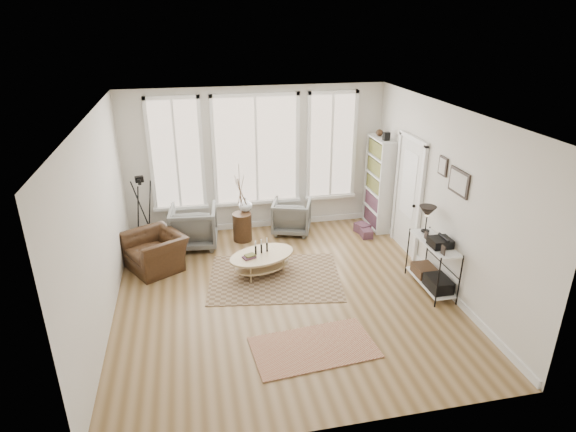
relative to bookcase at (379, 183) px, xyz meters
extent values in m
plane|color=olive|center=(-2.44, -2.23, -0.96)|extent=(5.50, 5.50, 0.00)
plane|color=white|center=(-2.44, -2.23, 1.94)|extent=(5.50, 5.50, 0.00)
cube|color=silver|center=(-2.44, 0.52, 0.49)|extent=(5.20, 0.04, 2.90)
cube|color=silver|center=(-2.44, -4.98, 0.49)|extent=(5.20, 0.04, 2.90)
cube|color=silver|center=(-5.04, -2.23, 0.49)|extent=(0.04, 5.50, 2.90)
cube|color=silver|center=(0.16, -2.23, 0.49)|extent=(0.04, 5.50, 2.90)
cube|color=white|center=(-2.44, 0.51, -0.90)|extent=(5.10, 0.04, 0.12)
cube|color=white|center=(0.15, -2.23, -0.90)|extent=(0.03, 5.40, 0.12)
cube|color=tan|center=(-2.44, 0.50, 0.69)|extent=(1.60, 0.03, 2.10)
cube|color=tan|center=(-3.99, 0.50, 0.69)|extent=(0.90, 0.03, 2.10)
cube|color=tan|center=(-0.89, 0.50, 0.69)|extent=(0.90, 0.03, 2.10)
cube|color=white|center=(-2.44, 0.48, 0.69)|extent=(1.74, 0.06, 2.24)
cube|color=white|center=(-3.99, 0.48, 0.69)|extent=(1.04, 0.06, 2.24)
cube|color=white|center=(-0.89, 0.48, 0.69)|extent=(1.04, 0.06, 2.24)
cube|color=white|center=(-2.44, 0.46, -0.39)|extent=(4.10, 0.12, 0.06)
cube|color=silver|center=(0.14, -1.08, 0.09)|extent=(0.04, 0.88, 2.10)
cube|color=white|center=(0.12, -1.08, 0.34)|extent=(0.01, 0.55, 1.20)
cube|color=white|center=(0.12, -1.57, 0.09)|extent=(0.06, 0.08, 2.18)
cube|color=white|center=(0.12, -0.59, 0.09)|extent=(0.06, 0.08, 2.18)
cube|color=white|center=(0.12, -1.08, 1.18)|extent=(0.06, 1.06, 0.08)
sphere|color=black|center=(0.09, -1.41, 0.04)|extent=(0.06, 0.06, 0.06)
cube|color=white|center=(-0.01, -0.41, -0.01)|extent=(0.30, 0.03, 1.90)
cube|color=white|center=(-0.01, 0.41, -0.01)|extent=(0.30, 0.03, 1.90)
cube|color=white|center=(0.14, 0.00, -0.01)|extent=(0.02, 0.85, 1.90)
cube|color=white|center=(-0.01, 0.00, -0.01)|extent=(0.30, 0.81, 1.90)
cube|color=maroon|center=(-0.01, 0.00, -0.01)|extent=(0.24, 0.75, 1.76)
cube|color=black|center=(-0.01, -0.20, 1.02)|extent=(0.12, 0.10, 0.16)
sphere|color=#3D2514|center=(-0.01, 0.15, 1.01)|extent=(0.14, 0.14, 0.14)
cube|color=white|center=(-0.06, -2.53, -0.84)|extent=(0.37, 1.07, 0.03)
cube|color=white|center=(-0.06, -2.53, -0.14)|extent=(0.37, 1.07, 0.02)
cylinder|color=black|center=(-0.24, -3.06, -0.53)|extent=(0.02, 0.02, 0.85)
cylinder|color=black|center=(0.12, -3.06, -0.53)|extent=(0.02, 0.02, 0.85)
cylinder|color=black|center=(-0.24, -2.00, -0.53)|extent=(0.02, 0.02, 0.85)
cylinder|color=black|center=(0.12, -2.00, -0.53)|extent=(0.02, 0.02, 0.85)
cylinder|color=black|center=(-0.06, -2.18, -0.08)|extent=(0.14, 0.14, 0.02)
cylinder|color=black|center=(-0.06, -2.18, 0.06)|extent=(0.02, 0.02, 0.30)
cone|color=black|center=(-0.06, -2.18, 0.26)|extent=(0.28, 0.28, 0.18)
cube|color=black|center=(-0.06, -2.68, -0.05)|extent=(0.32, 0.30, 0.13)
cube|color=black|center=(-0.06, -2.78, -0.73)|extent=(0.32, 0.45, 0.20)
cube|color=#3D2514|center=(-0.06, -2.31, -0.75)|extent=(0.32, 0.40, 0.16)
cube|color=black|center=(-0.16, -2.95, -0.04)|extent=(0.02, 0.10, 0.14)
cube|color=black|center=(-0.16, -2.41, -0.05)|extent=(0.02, 0.10, 0.12)
cube|color=black|center=(0.14, -2.63, 0.89)|extent=(0.03, 0.52, 0.38)
cube|color=silver|center=(0.13, -2.63, 0.89)|extent=(0.01, 0.44, 0.30)
cube|color=black|center=(0.14, -2.13, 0.99)|extent=(0.03, 0.24, 0.30)
cube|color=silver|center=(0.13, -2.13, 0.99)|extent=(0.01, 0.18, 0.24)
cube|color=brown|center=(-2.48, -1.68, -0.95)|extent=(2.41, 1.95, 0.01)
cube|color=maroon|center=(-2.30, -3.62, -0.94)|extent=(1.72, 1.05, 0.01)
ellipsoid|color=tan|center=(-2.66, -1.48, -0.79)|extent=(1.16, 0.94, 0.03)
ellipsoid|color=tan|center=(-2.66, -1.48, -0.60)|extent=(1.35, 1.11, 0.04)
cylinder|color=tan|center=(-2.98, -1.67, -0.79)|extent=(0.03, 0.03, 0.33)
cylinder|color=tan|center=(-2.34, -1.67, -0.79)|extent=(0.03, 0.03, 0.33)
cylinder|color=tan|center=(-2.98, -1.30, -0.79)|extent=(0.03, 0.03, 0.33)
cylinder|color=tan|center=(-2.34, -1.30, -0.79)|extent=(0.03, 0.03, 0.33)
cylinder|color=black|center=(-2.77, -1.44, -0.50)|extent=(0.03, 0.03, 0.17)
cylinder|color=black|center=(-2.66, -1.44, -0.50)|extent=(0.03, 0.03, 0.17)
cylinder|color=black|center=(-2.55, -1.44, -0.50)|extent=(0.03, 0.03, 0.17)
cube|color=#304B2B|center=(-2.88, -1.57, -0.56)|extent=(0.20, 0.15, 0.06)
imported|color=slate|center=(-3.77, -0.14, -0.56)|extent=(0.93, 0.96, 0.80)
imported|color=slate|center=(-1.80, 0.09, -0.61)|extent=(0.95, 0.96, 0.69)
cylinder|color=#3D2514|center=(-2.83, -0.08, -0.68)|extent=(0.37, 0.37, 0.56)
imported|color=silver|center=(-2.74, 0.07, -0.26)|extent=(0.27, 0.27, 0.28)
imported|color=#3D2514|center=(-4.46, -0.89, -0.64)|extent=(1.28, 1.23, 0.64)
cylinder|color=black|center=(-4.65, -0.19, 0.40)|extent=(0.06, 0.06, 0.06)
cube|color=black|center=(-4.65, -0.19, 0.47)|extent=(0.16, 0.13, 0.10)
cylinder|color=black|center=(-4.65, -0.27, 0.47)|extent=(0.06, 0.08, 0.06)
cube|color=maroon|center=(-0.39, -0.23, -0.86)|extent=(0.32, 0.36, 0.19)
cube|color=maroon|center=(-0.39, -0.47, -0.87)|extent=(0.21, 0.27, 0.17)
camera|label=1|loc=(-3.72, -8.71, 3.20)|focal=30.00mm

